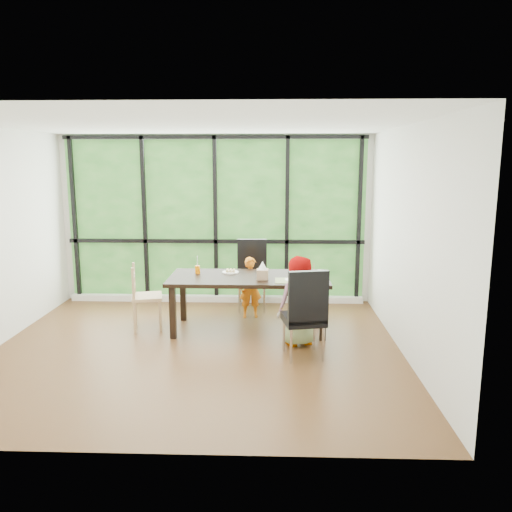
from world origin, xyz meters
The scene contains 23 objects.
ground centered at (0.00, 0.00, 0.00)m, with size 5.00×5.00×0.00m, color black.
back_wall centered at (0.00, 2.25, 1.35)m, with size 5.00×5.00×0.00m, color silver.
foliage_backdrop centered at (0.00, 2.23, 1.35)m, with size 4.80×0.02×2.65m, color #23521F.
window_mullions centered at (0.00, 2.19, 1.35)m, with size 4.80×0.06×2.65m, color black, non-canonical shape.
window_sill centered at (0.00, 2.15, 0.05)m, with size 4.80×0.12×0.10m, color silver.
dining_table centered at (0.61, 0.77, 0.38)m, with size 2.14×0.96×0.75m, color black.
chair_window_leather centered at (0.61, 1.72, 0.54)m, with size 0.46×0.46×1.08m, color black.
chair_interior_leather centered at (1.29, -0.18, 0.54)m, with size 0.46×0.46×1.08m, color black.
chair_end_beech centered at (-0.80, 0.78, 0.45)m, with size 0.42×0.40×0.90m, color #A1825A.
child_toddler centered at (0.61, 1.35, 0.45)m, with size 0.33×0.22×0.90m, color #D2680F.
child_older centered at (1.24, 0.23, 0.57)m, with size 0.55×0.36×1.14m, color gray.
placemat centered at (1.18, 0.53, 0.75)m, with size 0.43×0.32×0.01m, color tan.
plate_far centered at (0.34, 0.99, 0.76)m, with size 0.23×0.23×0.01m, color white.
plate_near centered at (1.19, 0.56, 0.76)m, with size 0.21×0.21×0.01m, color white.
orange_cup centered at (-0.11, 0.92, 0.81)m, with size 0.07×0.07×0.11m, color #FF7E00.
green_cup centered at (1.46, 0.51, 0.80)m, with size 0.07×0.07×0.11m, color green.
white_mug centered at (1.56, 0.84, 0.79)m, with size 0.08×0.08×0.08m, color white.
tissue_box centered at (0.79, 0.62, 0.82)m, with size 0.15×0.15×0.13m, color tan.
crepe_rolls_far centered at (0.34, 0.99, 0.78)m, with size 0.15×0.12×0.04m, color tan, non-canonical shape.
crepe_rolls_near centered at (1.19, 0.56, 0.78)m, with size 0.10×0.12×0.04m, color tan, non-canonical shape.
straw_white centered at (-0.11, 0.92, 0.90)m, with size 0.01×0.01×0.20m, color white.
straw_pink centered at (1.46, 0.51, 0.90)m, with size 0.01×0.01×0.20m, color pink.
tissue centered at (0.79, 0.62, 0.94)m, with size 0.12×0.12×0.11m, color white.
Camera 1 is at (0.93, -5.84, 2.29)m, focal length 35.30 mm.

